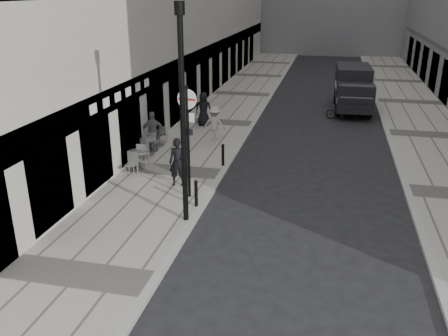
{
  "coord_description": "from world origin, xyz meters",
  "views": [
    {
      "loc": [
        3.96,
        -6.64,
        6.99
      ],
      "look_at": [
        0.71,
        7.74,
        1.4
      ],
      "focal_mm": 38.0,
      "sensor_mm": 36.0,
      "label": 1
    }
  ],
  "objects_px": {
    "walking_man": "(178,162)",
    "lamppost": "(183,107)",
    "sign_post": "(188,128)",
    "panel_van": "(353,86)",
    "cyclist": "(341,108)"
  },
  "relations": [
    {
      "from": "cyclist",
      "to": "walking_man",
      "type": "bearing_deg",
      "value": -113.05
    },
    {
      "from": "lamppost",
      "to": "cyclist",
      "type": "xyz_separation_m",
      "value": [
        4.82,
        14.18,
        -3.1
      ]
    },
    {
      "from": "sign_post",
      "to": "panel_van",
      "type": "height_order",
      "value": "sign_post"
    },
    {
      "from": "sign_post",
      "to": "panel_van",
      "type": "relative_size",
      "value": 0.71
    },
    {
      "from": "panel_van",
      "to": "walking_man",
      "type": "bearing_deg",
      "value": -117.13
    },
    {
      "from": "panel_van",
      "to": "cyclist",
      "type": "xyz_separation_m",
      "value": [
        -0.69,
        -2.56,
        -0.77
      ]
    },
    {
      "from": "cyclist",
      "to": "sign_post",
      "type": "bearing_deg",
      "value": -108.72
    },
    {
      "from": "sign_post",
      "to": "panel_van",
      "type": "xyz_separation_m",
      "value": [
        5.91,
        15.01,
        -1.19
      ]
    },
    {
      "from": "sign_post",
      "to": "lamppost",
      "type": "distance_m",
      "value": 2.11
    },
    {
      "from": "walking_man",
      "to": "lamppost",
      "type": "bearing_deg",
      "value": -80.66
    },
    {
      "from": "walking_man",
      "to": "panel_van",
      "type": "distance_m",
      "value": 15.59
    },
    {
      "from": "walking_man",
      "to": "sign_post",
      "type": "distance_m",
      "value": 1.97
    },
    {
      "from": "sign_post",
      "to": "walking_man",
      "type": "bearing_deg",
      "value": 135.08
    },
    {
      "from": "panel_van",
      "to": "lamppost",
      "type": "bearing_deg",
      "value": -110.28
    },
    {
      "from": "walking_man",
      "to": "lamppost",
      "type": "distance_m",
      "value": 3.96
    }
  ]
}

